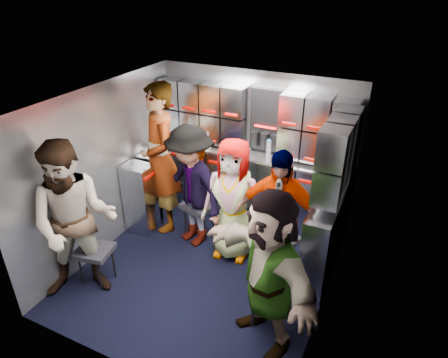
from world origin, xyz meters
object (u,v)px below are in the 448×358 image
at_px(jump_seat_mid_right, 280,241).
at_px(attendant_arc_e, 268,271).
at_px(attendant_arc_d, 277,219).
at_px(jump_seat_near_left, 95,252).
at_px(attendant_standing, 160,159).
at_px(attendant_arc_b, 191,187).
at_px(jump_seat_mid_left, 199,207).
at_px(attendant_arc_c, 233,200).
at_px(jump_seat_center, 239,223).
at_px(attendant_arc_a, 75,223).
at_px(jump_seat_near_right, 272,292).

xyz_separation_m(jump_seat_mid_right, attendant_arc_e, (0.21, -1.03, 0.42)).
distance_m(attendant_arc_d, attendant_arc_e, 0.87).
xyz_separation_m(jump_seat_near_left, attendant_standing, (0.07, 1.31, 0.62)).
relative_size(jump_seat_near_left, attendant_standing, 0.22).
distance_m(attendant_arc_b, attendant_arc_d, 1.23).
bearing_deg(jump_seat_mid_left, attendant_arc_d, -18.63).
bearing_deg(attendant_arc_c, jump_seat_center, 84.69).
distance_m(jump_seat_mid_right, attendant_arc_d, 0.46).
bearing_deg(attendant_standing, attendant_arc_a, -49.95).
bearing_deg(attendant_arc_a, jump_seat_center, 17.95).
distance_m(jump_seat_near_left, jump_seat_mid_left, 1.47).
relative_size(attendant_standing, attendant_arc_b, 1.25).
bearing_deg(jump_seat_center, jump_seat_near_left, -132.37).
xyz_separation_m(jump_seat_mid_right, attendant_standing, (-1.76, 0.21, 0.62)).
bearing_deg(jump_seat_near_left, jump_seat_near_right, 7.05).
bearing_deg(jump_seat_near_left, attendant_arc_c, 43.43).
distance_m(jump_seat_mid_right, attendant_standing, 1.88).
height_order(jump_seat_mid_left, attendant_arc_d, attendant_arc_d).
height_order(jump_seat_near_left, jump_seat_center, jump_seat_near_left).
bearing_deg(jump_seat_near_right, attendant_arc_d, 107.42).
xyz_separation_m(attendant_arc_b, attendant_arc_c, (0.59, -0.01, -0.03)).
height_order(jump_seat_near_right, attendant_arc_b, attendant_arc_b).
distance_m(jump_seat_mid_right, jump_seat_near_right, 0.87).
bearing_deg(attendant_arc_b, jump_seat_near_right, -11.56).
relative_size(jump_seat_mid_left, attendant_arc_c, 0.31).
xyz_separation_m(jump_seat_mid_left, attendant_arc_b, (0.00, -0.18, 0.40)).
relative_size(jump_seat_mid_right, attendant_arc_a, 0.26).
bearing_deg(attendant_arc_b, attendant_arc_c, 19.69).
height_order(jump_seat_mid_left, jump_seat_center, jump_seat_mid_left).
bearing_deg(attendant_arc_c, jump_seat_mid_right, -8.81).
bearing_deg(attendant_arc_b, jump_seat_mid_left, 110.70).
bearing_deg(attendant_arc_c, attendant_arc_d, -24.57).
height_order(jump_seat_near_left, attendant_standing, attendant_standing).
distance_m(jump_seat_near_left, attendant_arc_d, 2.09).
bearing_deg(jump_seat_near_left, jump_seat_center, 47.63).
distance_m(jump_seat_near_right, attendant_arc_e, 0.45).
relative_size(attendant_arc_b, attendant_arc_e, 0.98).
relative_size(jump_seat_near_left, attendant_arc_c, 0.29).
xyz_separation_m(jump_seat_mid_left, attendant_arc_a, (-0.62, -1.51, 0.49)).
xyz_separation_m(jump_seat_mid_left, attendant_arc_e, (1.42, -1.26, 0.41)).
bearing_deg(attendant_standing, jump_seat_mid_right, 35.72).
height_order(jump_seat_center, attendant_arc_b, attendant_arc_b).
height_order(jump_seat_mid_left, attendant_arc_c, attendant_arc_c).
bearing_deg(jump_seat_mid_right, jump_seat_near_left, -148.94).
height_order(attendant_arc_b, attendant_arc_e, attendant_arc_e).
height_order(jump_seat_mid_right, attendant_arc_e, attendant_arc_e).
distance_m(attendant_standing, attendant_arc_e, 2.34).
xyz_separation_m(jump_seat_mid_left, attendant_standing, (-0.55, -0.02, 0.60)).
bearing_deg(jump_seat_near_left, attendant_arc_d, 26.74).
bearing_deg(attendant_arc_a, jump_seat_near_left, 56.71).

